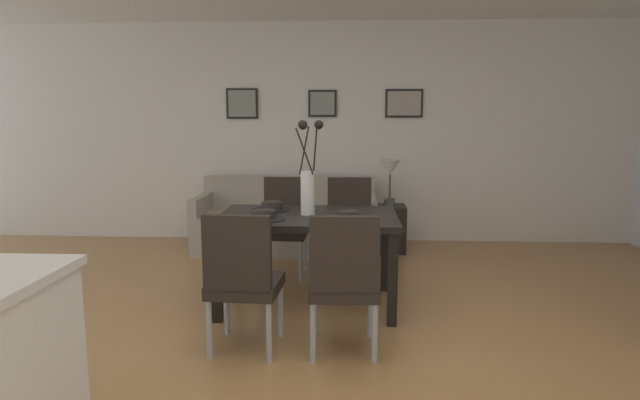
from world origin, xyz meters
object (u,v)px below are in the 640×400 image
object	(u,v)px
bowl_near_right	(272,205)
dining_chair_far_right	(349,222)
dining_chair_far_left	(344,277)
bowl_near_left	(264,214)
framed_picture_left	(242,104)
framed_picture_center	(322,103)
bowl_far_left	(348,215)
table_lamp	(390,172)
side_table	(389,228)
framed_picture_right	(404,103)
dining_table	(308,226)
centerpiece_vase	(308,179)
sofa	(287,225)
dining_chair_near_left	(242,275)
dining_chair_near_right	(284,221)

from	to	relation	value
bowl_near_right	dining_chair_far_right	bearing A→B (deg)	46.30
dining_chair_far_left	bowl_near_left	distance (m)	0.95
framed_picture_left	framed_picture_center	distance (m)	0.96
dining_chair_far_right	bowl_far_left	bearing A→B (deg)	-90.78
bowl_near_right	bowl_far_left	bearing A→B (deg)	-32.96
dining_chair_far_right	table_lamp	distance (m)	1.06
side_table	framed_picture_right	bearing A→B (deg)	70.22
dining_table	bowl_near_left	distance (m)	0.40
table_lamp	bowl_near_right	bearing A→B (deg)	-124.86
bowl_near_left	framed_picture_center	bearing A→B (deg)	82.80
dining_chair_far_left	table_lamp	bearing A→B (deg)	79.76
centerpiece_vase	sofa	size ratio (longest dim) A/B	0.37
bowl_near_left	dining_chair_near_left	bearing A→B (deg)	-92.60
bowl_far_left	table_lamp	size ratio (longest dim) A/B	0.33
dining_chair_near_right	bowl_near_right	xyz separation A→B (m)	(-0.02, -0.68, 0.27)
dining_chair_far_right	bowl_near_left	distance (m)	1.29
bowl_near_right	side_table	size ratio (longest dim) A/B	0.33
dining_chair_far_right	bowl_near_right	size ratio (longest dim) A/B	5.41
dining_chair_near_right	dining_chair_far_left	bearing A→B (deg)	-71.55
dining_chair_near_left	bowl_near_right	size ratio (longest dim) A/B	5.41
bowl_near_left	table_lamp	world-z (taller)	table_lamp
dining_chair_near_right	framed_picture_left	bearing A→B (deg)	115.30
dining_chair_near_left	bowl_near_left	size ratio (longest dim) A/B	5.41
bowl_far_left	sofa	size ratio (longest dim) A/B	0.08
centerpiece_vase	framed_picture_left	world-z (taller)	framed_picture_left
dining_table	side_table	world-z (taller)	dining_table
dining_table	framed_picture_left	size ratio (longest dim) A/B	3.71
table_lamp	framed_picture_right	distance (m)	0.94
dining_chair_far_left	table_lamp	xyz separation A→B (m)	(0.48, 2.65, 0.38)
framed_picture_center	centerpiece_vase	bearing A→B (deg)	-89.98
bowl_near_left	sofa	distance (m)	2.07
dining_chair_near_right	side_table	size ratio (longest dim) A/B	1.77
bowl_far_left	table_lamp	bearing A→B (deg)	76.91
dining_chair_near_left	dining_chair_far_right	world-z (taller)	same
sofa	framed_picture_center	xyz separation A→B (m)	(0.38, 0.48, 1.37)
bowl_near_right	framed_picture_right	world-z (taller)	framed_picture_right
dining_table	framed_picture_right	xyz separation A→B (m)	(0.96, 2.29, 1.00)
bowl_far_left	centerpiece_vase	bearing A→B (deg)	146.79
dining_chair_near_left	framed_picture_right	size ratio (longest dim) A/B	2.10
side_table	dining_chair_near_left	bearing A→B (deg)	-112.86
framed_picture_center	dining_chair_far_right	bearing A→B (deg)	-76.85
dining_chair_far_right	framed_picture_center	size ratio (longest dim) A/B	2.75
table_lamp	framed_picture_left	size ratio (longest dim) A/B	1.35
side_table	framed_picture_center	xyz separation A→B (m)	(-0.77, 0.52, 1.39)
centerpiece_vase	bowl_near_right	distance (m)	0.45
table_lamp	framed_picture_center	xyz separation A→B (m)	(-0.77, 0.52, 0.76)
table_lamp	dining_chair_near_right	bearing A→B (deg)	-140.30
sofa	bowl_far_left	bearing A→B (deg)	-70.89
centerpiece_vase	framed_picture_right	bearing A→B (deg)	67.23
framed_picture_left	framed_picture_right	xyz separation A→B (m)	(1.92, -0.00, 0.00)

